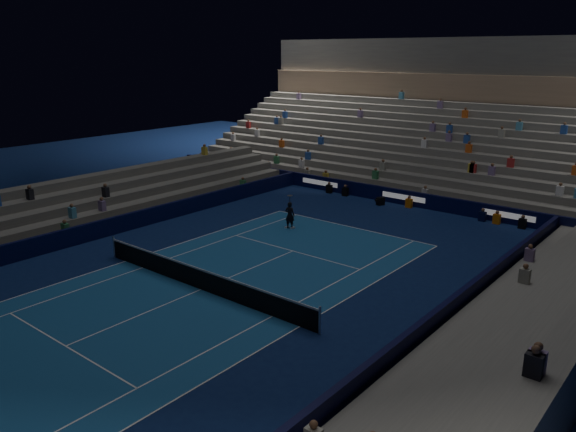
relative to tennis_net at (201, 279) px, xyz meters
The scene contains 11 objects.
ground 0.50m from the tennis_net, ahead, with size 90.00×90.00×0.00m, color #0C1B49.
court_surface 0.50m from the tennis_net, ahead, with size 10.97×23.77×0.01m, color #184E89.
sponsor_barrier_far 18.50m from the tennis_net, 90.00° to the left, with size 44.00×0.25×1.00m, color black.
sponsor_barrier_east 9.70m from the tennis_net, ahead, with size 0.25×37.00×1.00m, color black.
sponsor_barrier_west 9.70m from the tennis_net, behind, with size 0.25×37.00×1.00m, color #080B33.
grandstand_main 28.05m from the tennis_net, 90.00° to the left, with size 44.00×15.20×11.20m.
grandstand_east 13.17m from the tennis_net, ahead, with size 5.00×37.00×2.50m.
grandstand_west 13.17m from the tennis_net, behind, with size 5.00×37.00×2.50m.
tennis_net is the anchor object (origin of this frame).
tennis_player 9.73m from the tennis_net, 105.58° to the left, with size 0.59×0.39×1.62m, color black.
broadcast_camera 17.41m from the tennis_net, 93.99° to the left, with size 0.52×0.89×0.52m.
Camera 1 is at (17.34, -15.23, 9.96)m, focal length 35.21 mm.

